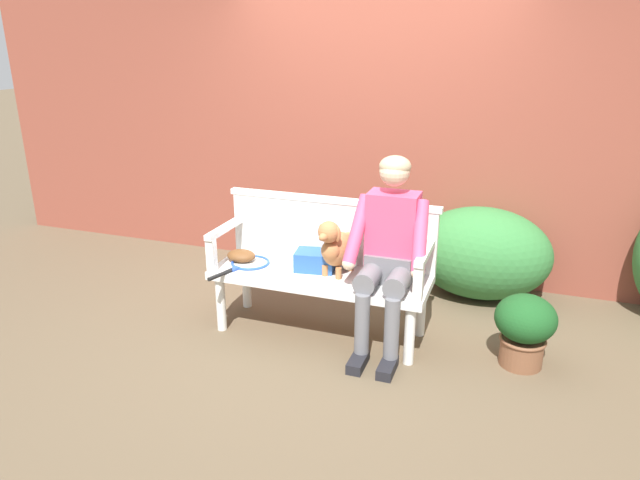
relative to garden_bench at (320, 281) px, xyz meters
name	(u,v)px	position (x,y,z in m)	size (l,w,h in m)	color
ground_plane	(320,332)	(0.00, 0.00, -0.41)	(40.00, 40.00, 0.00)	brown
brick_garden_fence	(375,137)	(0.00, 1.47, 0.81)	(8.00, 0.30, 2.44)	brown
hedge_bush_mid_left	(481,253)	(1.04, 1.06, -0.03)	(1.13, 0.81, 0.77)	#337538
garden_bench	(320,281)	(0.00, 0.00, 0.00)	(1.57, 0.54, 0.47)	white
bench_backrest	(331,229)	(0.00, 0.24, 0.32)	(1.61, 0.06, 0.50)	white
bench_armrest_left_end	(220,238)	(-0.74, -0.09, 0.27)	(0.06, 0.54, 0.28)	white
bench_armrest_right_end	(423,264)	(0.74, -0.09, 0.27)	(0.06, 0.54, 0.28)	white
person_seated	(389,247)	(0.50, -0.02, 0.33)	(0.56, 0.67, 1.34)	black
dog_on_bench	(336,247)	(0.11, 0.01, 0.27)	(0.25, 0.42, 0.42)	#AD7042
tennis_racket	(248,264)	(-0.56, -0.04, 0.07)	(0.36, 0.58, 0.03)	blue
baseball_glove	(241,256)	(-0.63, 0.01, 0.11)	(0.22, 0.17, 0.09)	brown
sports_bag	(315,260)	(-0.05, 0.05, 0.13)	(0.28, 0.20, 0.14)	#2856A3
potted_plant	(525,327)	(1.41, 0.03, -0.13)	(0.40, 0.40, 0.50)	brown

